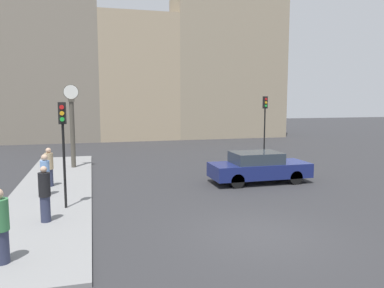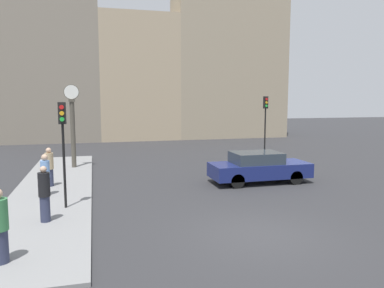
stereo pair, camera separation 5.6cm
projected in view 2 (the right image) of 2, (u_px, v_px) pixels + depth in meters
ground_plane at (259, 234)px, 11.10m from camera, size 120.00×120.00×0.00m
sidewalk_corner at (54, 189)px, 16.40m from camera, size 3.22×18.46×0.11m
building_row at (132, 61)px, 36.75m from camera, size 29.95×5.00×17.75m
sedan_car at (259, 167)px, 17.89m from camera, size 4.73×1.85×1.47m
traffic_light_near at (63, 133)px, 13.10m from camera, size 0.26×0.24×3.77m
traffic_light_far at (265, 115)px, 23.58m from camera, size 0.26×0.24×4.15m
street_clock at (73, 125)px, 21.12m from camera, size 0.84×0.33×4.68m
pedestrian_black_jacket at (44, 194)px, 11.79m from camera, size 0.36×0.36×1.79m
pedestrian_blue_stripe at (45, 175)px, 15.05m from camera, size 0.36×0.36×1.68m
pedestrian_tan_coat at (49, 167)px, 16.63m from camera, size 0.38×0.38×1.73m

